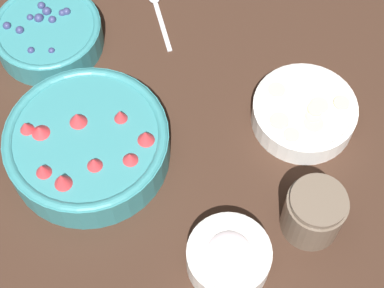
# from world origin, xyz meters

# --- Properties ---
(ground_plane) EXTENTS (4.00, 4.00, 0.00)m
(ground_plane) POSITION_xyz_m (0.00, 0.00, 0.00)
(ground_plane) COLOR #382319
(bowl_strawberries) EXTENTS (0.25, 0.25, 0.09)m
(bowl_strawberries) POSITION_xyz_m (-0.07, -0.02, 0.04)
(bowl_strawberries) COLOR teal
(bowl_strawberries) RESTS_ON ground_plane
(bowl_blueberries) EXTENTS (0.18, 0.18, 0.06)m
(bowl_blueberries) POSITION_xyz_m (-0.16, 0.19, 0.03)
(bowl_blueberries) COLOR teal
(bowl_blueberries) RESTS_ON ground_plane
(bowl_bananas) EXTENTS (0.16, 0.16, 0.05)m
(bowl_bananas) POSITION_xyz_m (0.26, 0.04, 0.03)
(bowl_bananas) COLOR white
(bowl_bananas) RESTS_ON ground_plane
(bowl_cream) EXTENTS (0.12, 0.12, 0.06)m
(bowl_cream) POSITION_xyz_m (0.14, -0.19, 0.03)
(bowl_cream) COLOR white
(bowl_cream) RESTS_ON ground_plane
(jar_chocolate) EXTENTS (0.09, 0.09, 0.09)m
(jar_chocolate) POSITION_xyz_m (0.26, -0.13, 0.04)
(jar_chocolate) COLOR brown
(jar_chocolate) RESTS_ON ground_plane
(spoon) EXTENTS (0.05, 0.14, 0.01)m
(spoon) POSITION_xyz_m (0.02, 0.27, 0.00)
(spoon) COLOR silver
(spoon) RESTS_ON ground_plane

